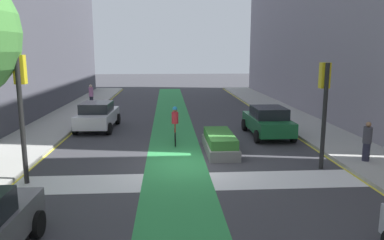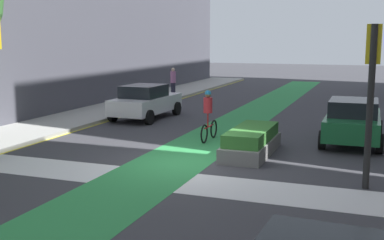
{
  "view_description": "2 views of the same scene",
  "coord_description": "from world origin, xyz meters",
  "views": [
    {
      "loc": [
        -0.73,
        -14.09,
        4.41
      ],
      "look_at": [
        0.52,
        4.55,
        0.93
      ],
      "focal_mm": 34.55,
      "sensor_mm": 36.0,
      "label": 1
    },
    {
      "loc": [
        5.2,
        -13.48,
        3.66
      ],
      "look_at": [
        -0.68,
        2.32,
        0.89
      ],
      "focal_mm": 46.32,
      "sensor_mm": 36.0,
      "label": 2
    }
  ],
  "objects": [
    {
      "name": "pedestrian_sidewalk_left_a",
      "position": [
        -6.66,
        15.02,
        1.04
      ],
      "size": [
        0.34,
        0.34,
        1.74
      ],
      "color": "#262638",
      "rests_on": "sidewalk_left"
    },
    {
      "name": "ground_plane",
      "position": [
        0.0,
        0.0,
        0.0
      ],
      "size": [
        120.0,
        120.0,
        0.0
      ],
      "primitive_type": "plane",
      "color": "#38383D"
    },
    {
      "name": "car_white_left_far",
      "position": [
        -4.74,
        7.07,
        0.8
      ],
      "size": [
        2.13,
        4.25,
        1.57
      ],
      "color": "silver",
      "rests_on": "ground_plane"
    },
    {
      "name": "crosswalk_band",
      "position": [
        0.0,
        -2.0,
        0.0
      ],
      "size": [
        12.0,
        1.8,
        0.01
      ],
      "primitive_type": "cube",
      "color": "silver",
      "rests_on": "ground_plane"
    },
    {
      "name": "median_planter",
      "position": [
        1.57,
        1.73,
        0.4
      ],
      "size": [
        1.27,
        3.43,
        0.85
      ],
      "color": "slate",
      "rests_on": "ground_plane"
    },
    {
      "name": "car_green_right_far",
      "position": [
        4.52,
        4.65,
        0.8
      ],
      "size": [
        2.05,
        4.21,
        1.57
      ],
      "color": "#196033",
      "rests_on": "ground_plane"
    },
    {
      "name": "cyclist_in_lane",
      "position": [
        -0.38,
        3.22,
        0.97
      ],
      "size": [
        0.32,
        1.73,
        1.86
      ],
      "color": "black",
      "rests_on": "ground_plane"
    },
    {
      "name": "bike_lane_paint",
      "position": [
        -0.43,
        0.0,
        0.0
      ],
      "size": [
        2.4,
        60.0,
        0.01
      ],
      "primitive_type": "cube",
      "color": "#2D8C47",
      "rests_on": "ground_plane"
    },
    {
      "name": "traffic_signal_near_right",
      "position": [
        5.1,
        -0.78,
        2.82
      ],
      "size": [
        0.35,
        0.52,
        4.01
      ],
      "color": "black",
      "rests_on": "ground_plane"
    },
    {
      "name": "curb_stripe_left",
      "position": [
        -6.0,
        0.0,
        0.01
      ],
      "size": [
        0.16,
        60.0,
        0.01
      ],
      "primitive_type": "cube",
      "color": "yellow",
      "rests_on": "ground_plane"
    }
  ]
}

